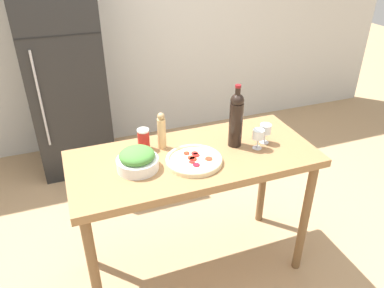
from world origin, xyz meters
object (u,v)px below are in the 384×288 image
Objects in this scene: wine_bottle at (236,119)px; wine_glass_far at (265,130)px; homemade_pizza at (194,160)px; wine_glass_near at (258,135)px; salad_bowl at (137,160)px; refrigerator at (65,73)px; salt_canister at (144,139)px; pepper_mill at (162,131)px.

wine_glass_far is at bearing -11.99° from wine_bottle.
wine_glass_far is 0.50m from homemade_pizza.
wine_bottle reaches higher than wine_glass_near.
salad_bowl reaches higher than homemade_pizza.
refrigerator is at bearing 98.96° from salad_bowl.
homemade_pizza is at bearing -71.69° from refrigerator.
salt_canister is (-0.72, 0.19, -0.03)m from wine_glass_far.
salt_canister is (0.09, 0.20, 0.01)m from salad_bowl.
refrigerator reaches higher than salad_bowl.
salad_bowl is (0.27, -1.72, 0.04)m from refrigerator.
refrigerator is 14.89× the size of wine_glass_near.
wine_bottle is 1.20× the size of homemade_pizza.
wine_bottle is at bearing 18.23° from homemade_pizza.
wine_bottle is 0.57m from salt_canister.
pepper_mill is (-0.54, 0.21, 0.02)m from wine_glass_near.
homemade_pizza is at bearing -161.77° from wine_bottle.
salt_canister reaches higher than wine_glass_far.
wine_bottle is at bearing 4.69° from salad_bowl.
pepper_mill is (-0.43, 0.12, -0.07)m from wine_bottle.
homemade_pizza is at bearing -172.90° from wine_glass_far.
salt_canister is (-0.53, 0.15, -0.11)m from wine_bottle.
wine_bottle is (0.89, -1.67, 0.16)m from refrigerator.
pepper_mill is at bearing -14.18° from salt_canister.
wine_glass_near is at bearing -148.53° from wine_glass_far.
wine_bottle is 0.63m from salad_bowl.
salad_bowl is (-0.73, 0.03, -0.03)m from wine_glass_near.
refrigerator is 8.05× the size of salad_bowl.
refrigerator is at bearing 118.10° from wine_bottle.
homemade_pizza is at bearing -61.21° from pepper_mill.
wine_glass_near is at bearing -21.08° from pepper_mill.
salad_bowl is 0.32m from homemade_pizza.
wine_bottle is 0.36m from homemade_pizza.
refrigerator is 2.02m from wine_glass_far.
salt_canister is at bearing 165.82° from pepper_mill.
refrigerator is 2.02m from wine_glass_near.
wine_glass_far is at bearing 7.10° from homemade_pizza.
wine_glass_near is at bearing -60.27° from refrigerator.
refrigerator is at bearing 108.31° from homemade_pizza.
wine_glass_near and wine_glass_far have the same top height.
salt_canister is at bearing 132.50° from homemade_pizza.
refrigerator reaches higher than wine_glass_near.
pepper_mill is at bearing 165.25° from wine_glass_far.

